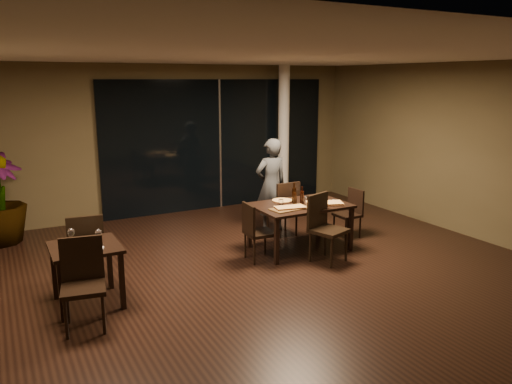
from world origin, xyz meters
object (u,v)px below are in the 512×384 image
object	(u,v)px
chair_main_far	(285,206)
side_table	(86,256)
chair_main_right	(351,210)
bottle_c	(294,193)
main_table	(300,209)
chair_side_far	(86,246)
bottle_a	(295,196)
chair_main_left	(255,229)
chair_main_near	(324,224)
chair_side_near	(83,278)
bottle_b	(302,195)
diner	(271,185)

from	to	relation	value
chair_main_far	side_table	bearing A→B (deg)	18.99
chair_main_right	bottle_c	size ratio (longest dim) A/B	2.59
main_table	side_table	bearing A→B (deg)	-171.63
chair_side_far	bottle_a	size ratio (longest dim) A/B	3.73
main_table	chair_main_left	bearing A→B (deg)	-171.50
chair_main_near	chair_main_left	distance (m)	1.04
chair_side_far	chair_side_near	size ratio (longest dim) A/B	0.99
side_table	bottle_b	xyz separation A→B (m)	(3.43, 0.51, 0.27)
chair_main_near	main_table	bearing A→B (deg)	74.34
chair_main_right	bottle_b	distance (m)	1.19
chair_main_left	main_table	bearing A→B (deg)	-78.03
diner	bottle_a	bearing A→B (deg)	80.31
chair_main_far	bottle_b	size ratio (longest dim) A/B	3.46
chair_main_far	chair_side_far	distance (m)	3.49
diner	chair_main_near	bearing A→B (deg)	87.43
bottle_c	chair_side_near	bearing A→B (deg)	-161.13
chair_main_left	chair_side_far	size ratio (longest dim) A/B	0.90
chair_main_far	bottle_c	world-z (taller)	bottle_c
bottle_c	side_table	bearing A→B (deg)	-169.16
chair_main_near	chair_main_right	world-z (taller)	chair_main_near
chair_main_near	chair_side_near	distance (m)	3.59
chair_main_left	bottle_c	size ratio (longest dim) A/B	2.75
chair_main_near	bottle_c	xyz separation A→B (m)	(-0.06, 0.75, 0.34)
side_table	chair_main_right	distance (m)	4.59
main_table	chair_main_near	bearing A→B (deg)	-86.70
chair_main_far	bottle_b	bearing A→B (deg)	81.93
side_table	chair_main_near	bearing A→B (deg)	-1.74
chair_main_far	chair_side_near	xyz separation A→B (m)	(-3.66, -1.75, 0.01)
bottle_b	diner	bearing A→B (deg)	86.14
chair_side_near	bottle_c	xyz separation A→B (m)	(3.50, 1.20, 0.35)
bottle_a	bottle_b	world-z (taller)	bottle_b
side_table	chair_side_far	distance (m)	0.60
chair_main_far	bottle_c	xyz separation A→B (m)	(-0.16, -0.55, 0.36)
diner	bottle_b	xyz separation A→B (m)	(-0.08, -1.13, 0.05)
diner	chair_main_left	bearing A→B (deg)	51.73
side_table	chair_side_near	bearing A→B (deg)	-102.91
chair_main_near	diner	world-z (taller)	diner
chair_main_left	chair_main_right	size ratio (longest dim) A/B	1.06
main_table	chair_main_left	size ratio (longest dim) A/B	1.68
side_table	chair_main_left	xyz separation A→B (m)	(2.51, 0.37, -0.12)
chair_main_right	diner	distance (m)	1.48
side_table	chair_main_left	bearing A→B (deg)	8.32
bottle_a	chair_side_near	bearing A→B (deg)	-162.46
chair_main_near	diner	bearing A→B (deg)	68.54
side_table	chair_side_near	world-z (taller)	chair_side_near
chair_side_far	chair_main_right	bearing A→B (deg)	-172.39
side_table	bottle_c	world-z (taller)	bottle_c
chair_side_far	bottle_b	world-z (taller)	bottle_b
chair_main_far	chair_side_near	size ratio (longest dim) A/B	0.98
main_table	chair_main_far	size ratio (longest dim) A/B	1.53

